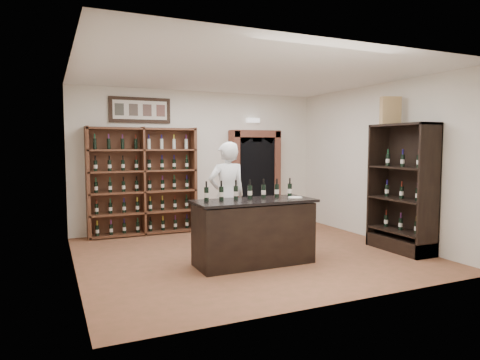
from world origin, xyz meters
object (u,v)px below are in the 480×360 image
side_cabinet (403,208)px  wine_crate (390,111)px  tasting_counter (254,232)px  shopkeeper (227,196)px  wine_shelf (143,181)px  counter_bottle_0 (206,194)px

side_cabinet → wine_crate: 1.71m
tasting_counter → shopkeeper: (-0.01, 1.05, 0.45)m
wine_shelf → counter_bottle_0: 2.81m
side_cabinet → wine_crate: (-0.06, 0.30, 1.69)m
shopkeeper → counter_bottle_0: bearing=51.0°
wine_shelf → counter_bottle_0: bearing=-82.2°
side_cabinet → wine_crate: wine_crate is taller
wine_shelf → counter_bottle_0: wine_shelf is taller
tasting_counter → wine_crate: 3.30m
wine_shelf → shopkeeper: bearing=-60.0°
counter_bottle_0 → side_cabinet: (3.44, -0.44, -0.35)m
wine_shelf → shopkeeper: size_ratio=1.16×
shopkeeper → wine_crate: wine_crate is taller
side_cabinet → shopkeeper: bearing=153.8°
wine_shelf → wine_crate: bearing=-37.9°
wine_crate → counter_bottle_0: bearing=-162.8°
side_cabinet → shopkeeper: side_cabinet is taller
wine_shelf → tasting_counter: bearing=-69.4°
side_cabinet → shopkeeper: 3.06m
counter_bottle_0 → wine_shelf: bearing=97.8°
counter_bottle_0 → side_cabinet: size_ratio=0.14×
shopkeeper → wine_crate: bearing=157.6°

